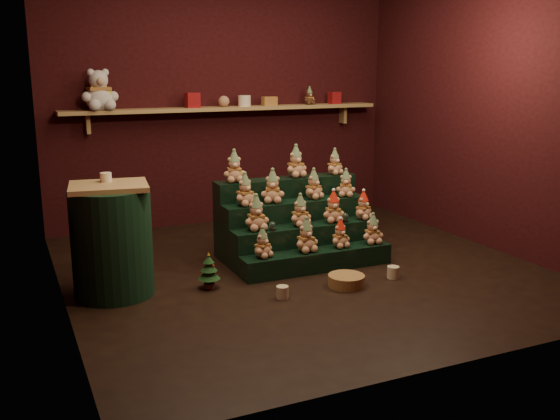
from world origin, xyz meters
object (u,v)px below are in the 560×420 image
riser_tier_front (317,260)px  snow_globe_b (307,222)px  side_table (112,241)px  wicker_basket (346,281)px  brown_bear (309,96)px  mini_christmas_tree (209,271)px  mug_right (393,272)px  snow_globe_c (345,218)px  white_bear (99,84)px  mug_left (282,292)px  snow_globe_a (273,226)px

riser_tier_front → snow_globe_b: bearing=98.3°
riser_tier_front → side_table: bearing=175.9°
snow_globe_b → side_table: bearing=-178.8°
wicker_basket → brown_bear: brown_bear is taller
mini_christmas_tree → mug_right: 1.56m
brown_bear → wicker_basket: bearing=-113.1°
mini_christmas_tree → brown_bear: bearing=46.1°
snow_globe_c → brown_bear: bearing=73.9°
snow_globe_b → mug_right: size_ratio=0.89×
side_table → mug_right: bearing=-6.6°
snow_globe_b → wicker_basket: size_ratio=0.30×
mini_christmas_tree → white_bear: 2.47m
snow_globe_c → side_table: bearing=-179.0°
snow_globe_b → side_table: 1.71m
snow_globe_c → mug_left: size_ratio=0.89×
snow_globe_a → brown_bear: 2.37m
white_bear → brown_bear: white_bear is taller
mini_christmas_tree → riser_tier_front: bearing=3.0°
side_table → brown_bear: 3.31m
snow_globe_b → snow_globe_a: bearing=180.0°
snow_globe_a → mini_christmas_tree: snow_globe_a is taller
mug_left → snow_globe_c: bearing=35.1°
snow_globe_a → side_table: size_ratio=0.09×
wicker_basket → white_bear: white_bear is taller
snow_globe_c → white_bear: bearing=136.9°
snow_globe_b → mug_right: snow_globe_b is taller
riser_tier_front → mug_left: (-0.56, -0.50, -0.04)m
riser_tier_front → brown_bear: bearing=65.4°
snow_globe_a → snow_globe_c: snow_globe_c is taller
snow_globe_b → wicker_basket: 0.72m
snow_globe_a → mug_left: bearing=-107.2°
side_table → mini_christmas_tree: bearing=-5.8°
snow_globe_a → white_bear: bearing=123.1°
mug_right → side_table: bearing=165.4°
snow_globe_c → mug_right: (0.12, -0.62, -0.35)m
mug_left → mini_christmas_tree: bearing=135.5°
snow_globe_b → white_bear: size_ratio=0.18×
mini_christmas_tree → mug_right: bearing=-15.0°
white_bear → riser_tier_front: bearing=-56.6°
wicker_basket → brown_bear: 2.87m
wicker_basket → snow_globe_b: bearing=94.4°
snow_globe_c → white_bear: 2.81m
snow_globe_b → riser_tier_front: bearing=-81.7°
snow_globe_c → side_table: side_table is taller
mini_christmas_tree → mug_left: size_ratio=3.20×
snow_globe_b → side_table: side_table is taller
snow_globe_c → wicker_basket: (-0.34, -0.63, -0.36)m
snow_globe_b → wicker_basket: snow_globe_b is taller
snow_globe_b → brown_bear: (0.90, 1.75, 1.01)m
snow_globe_a → brown_bear: size_ratio=0.41×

